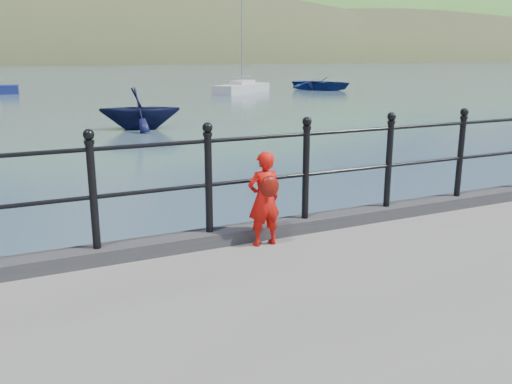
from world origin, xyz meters
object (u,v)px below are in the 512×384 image
child (264,198)px  sailboat_near (242,89)px  launch_blue (322,84)px  launch_navy (140,109)px  railing (259,166)px

child → sailboat_near: sailboat_near is taller
child → launch_blue: 42.70m
child → launch_navy: bearing=-99.8°
child → sailboat_near: 38.67m
sailboat_near → child: bearing=-149.8°
launch_navy → sailboat_near: size_ratio=0.38×
launch_blue → launch_navy: (-20.43, -18.48, 0.30)m
launch_blue → sailboat_near: sailboat_near is taller
launch_navy → launch_blue: bearing=-32.7°
child → sailboat_near: size_ratio=0.12×
railing → child: bearing=-104.0°
launch_navy → sailboat_near: 22.09m
child → launch_navy: 17.56m
railing → launch_blue: railing is taller
railing → launch_navy: bearing=80.9°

